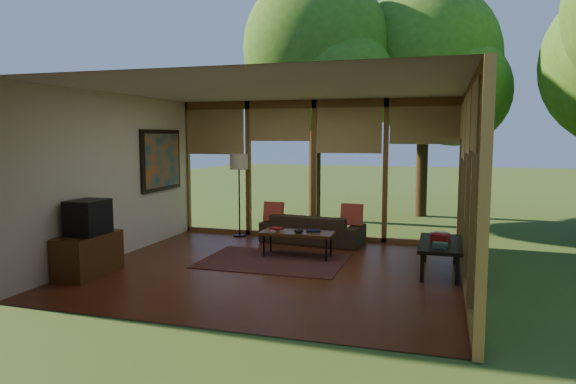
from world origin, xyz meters
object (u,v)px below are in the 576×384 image
(television, at_px, (88,217))
(floor_lamp, at_px, (239,166))
(media_cabinet, at_px, (88,255))
(side_console, at_px, (440,245))
(coffee_table, at_px, (297,234))
(sofa, at_px, (312,229))

(television, height_order, floor_lamp, floor_lamp)
(media_cabinet, xyz_separation_m, side_console, (4.87, 1.62, 0.11))
(media_cabinet, distance_m, coffee_table, 3.25)
(television, bearing_deg, floor_lamp, 73.65)
(media_cabinet, relative_size, coffee_table, 0.83)
(sofa, distance_m, side_console, 2.74)
(sofa, distance_m, coffee_table, 1.15)
(sofa, height_order, side_console, sofa)
(television, distance_m, coffee_table, 3.26)
(sofa, xyz_separation_m, media_cabinet, (-2.56, -3.09, 0.02))
(television, bearing_deg, sofa, 50.55)
(floor_lamp, xyz_separation_m, side_console, (3.87, -1.71, -1.00))
(side_console, bearing_deg, coffee_table, 171.74)
(media_cabinet, bearing_deg, sofa, 50.33)
(television, distance_m, side_console, 5.13)
(coffee_table, xyz_separation_m, side_console, (2.28, -0.33, 0.02))
(sofa, distance_m, media_cabinet, 4.02)
(media_cabinet, bearing_deg, coffee_table, 36.98)
(television, relative_size, floor_lamp, 0.33)
(side_console, bearing_deg, media_cabinet, -161.59)
(sofa, xyz_separation_m, floor_lamp, (-1.57, 0.24, 1.13))
(sofa, relative_size, television, 3.44)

